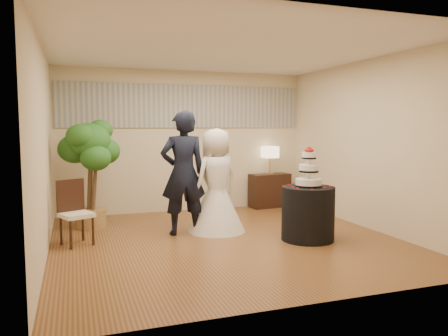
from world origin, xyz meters
name	(u,v)px	position (x,y,z in m)	size (l,w,h in m)	color
floor	(226,240)	(0.00, 0.00, 0.00)	(5.00, 5.00, 0.00)	brown
ceiling	(226,50)	(0.00, 0.00, 2.80)	(5.00, 5.00, 0.00)	white
wall_back	(185,141)	(0.00, 2.50, 1.40)	(5.00, 0.06, 2.80)	beige
wall_front	(315,159)	(0.00, -2.50, 1.40)	(5.00, 0.06, 2.80)	beige
wall_left	(43,150)	(-2.50, 0.00, 1.40)	(0.06, 5.00, 2.80)	beige
wall_right	(369,145)	(2.50, 0.00, 1.40)	(0.06, 5.00, 2.80)	beige
mural_border	(185,106)	(0.00, 2.48, 2.10)	(4.90, 0.02, 0.85)	#9D9D93
groom	(183,173)	(-0.52, 0.58, 0.97)	(0.71, 0.47, 1.94)	black
bride	(216,180)	(0.04, 0.60, 0.84)	(0.94, 0.94, 1.67)	white
cake_table	(308,213)	(1.16, -0.37, 0.40)	(0.78, 0.78, 0.81)	black
wedding_cake	(309,167)	(1.16, -0.37, 1.11)	(0.39, 0.39, 0.60)	white
console	(270,190)	(1.76, 2.27, 0.35)	(0.85, 0.38, 0.71)	black
table_lamp	(270,160)	(1.76, 2.27, 1.00)	(0.29, 0.29, 0.58)	beige
ficus_tree	(90,173)	(-1.88, 1.51, 0.93)	(0.88, 0.88, 1.86)	#28621F
side_chair	(76,213)	(-2.12, 0.46, 0.47)	(0.43, 0.45, 0.93)	black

